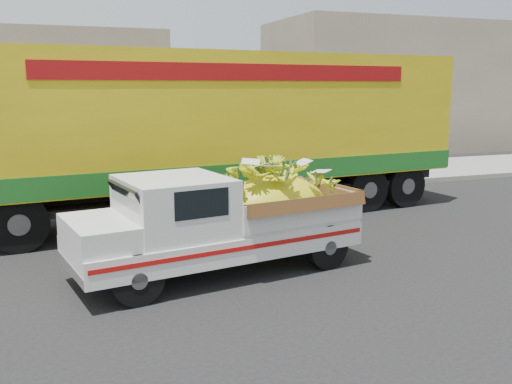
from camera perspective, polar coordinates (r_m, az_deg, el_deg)
name	(u,v)px	position (r m, az deg, el deg)	size (l,w,h in m)	color
ground	(247,258)	(10.36, -0.86, -6.66)	(100.00, 100.00, 0.00)	black
curb	(177,197)	(15.77, -7.91, -0.47)	(60.00, 0.25, 0.15)	gray
sidewalk	(162,185)	(17.80, -9.38, 0.73)	(60.00, 4.00, 0.14)	gray
building_right	(414,87)	(29.69, 15.53, 10.07)	(14.00, 6.00, 6.00)	gray
pickup_truck	(237,218)	(9.57, -1.95, -2.57)	(4.97, 2.51, 1.67)	black
semi_trailer	(221,127)	(13.28, -3.55, 6.46)	(12.04, 3.76, 3.80)	black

